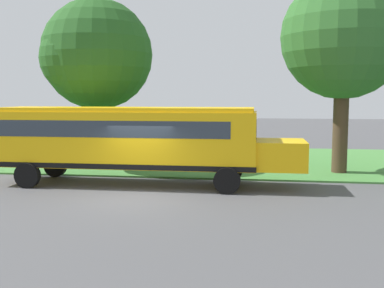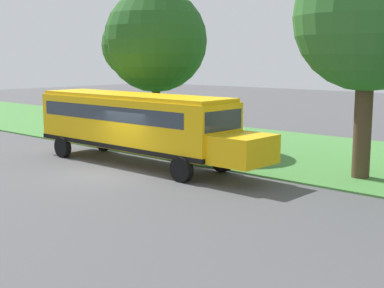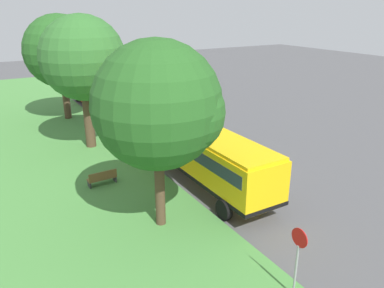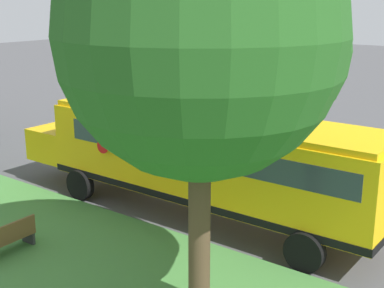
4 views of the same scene
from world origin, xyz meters
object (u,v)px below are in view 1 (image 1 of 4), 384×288
object	(u,v)px
school_bus	(133,138)
park_bench	(205,158)
oak_tree_beside_bus	(93,55)
oak_tree_roadside_mid	(347,34)

from	to	relation	value
school_bus	park_bench	bearing A→B (deg)	155.08
oak_tree_beside_bus	park_bench	xyz separation A→B (m)	(-1.24, 5.41, -5.13)
oak_tree_roadside_mid	park_bench	world-z (taller)	oak_tree_roadside_mid
school_bus	oak_tree_roadside_mid	size ratio (longest dim) A/B	1.36
school_bus	oak_tree_roadside_mid	xyz separation A→B (m)	(-3.77, 8.95, 4.46)
park_bench	oak_tree_beside_bus	bearing A→B (deg)	-77.11
oak_tree_roadside_mid	oak_tree_beside_bus	bearing A→B (deg)	-90.44
oak_tree_beside_bus	park_bench	bearing A→B (deg)	102.89
school_bus	oak_tree_roadside_mid	bearing A→B (deg)	112.83
oak_tree_beside_bus	oak_tree_roadside_mid	distance (m)	12.01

